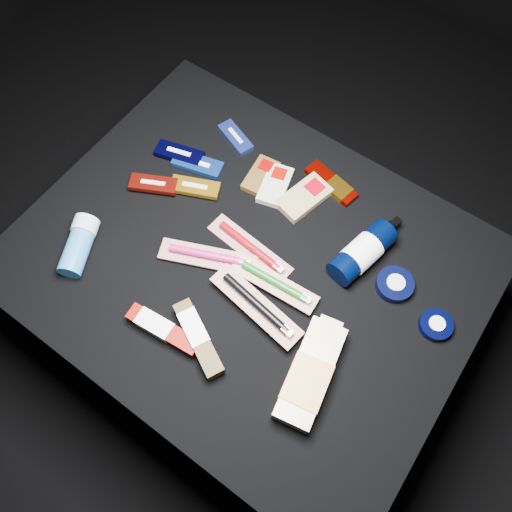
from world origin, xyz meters
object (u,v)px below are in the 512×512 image
Objects in this scene: deodorant_stick at (79,245)px; bodywash_bottle at (310,375)px; toothpaste_carton_red at (161,328)px; lotion_bottle at (362,252)px.

bodywash_bottle is at bearing -20.08° from deodorant_stick.
bodywash_bottle reaches higher than toothpaste_carton_red.
deodorant_stick is 0.27m from toothpaste_carton_red.
bodywash_bottle is 1.39× the size of toothpaste_carton_red.
bodywash_bottle is at bearing 11.75° from toothpaste_carton_red.
deodorant_stick is 0.87× the size of toothpaste_carton_red.
deodorant_stick is at bearing 165.64° from toothpaste_carton_red.
toothpaste_carton_red is at bearing -111.73° from lotion_bottle.
toothpaste_carton_red is (-0.25, -0.38, -0.02)m from lotion_bottle.
deodorant_stick is at bearing -134.94° from lotion_bottle.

